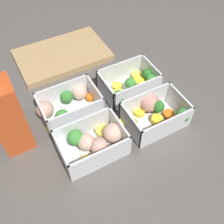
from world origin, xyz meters
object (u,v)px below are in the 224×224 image
Objects in this scene: container_near_left at (95,142)px; container_far_left at (66,106)px; container_far_right at (131,84)px; juice_carton at (8,118)px; container_near_right at (155,113)px.

container_near_left is 0.95× the size of container_far_left.
container_far_right is (0.17, 0.12, -0.00)m from container_near_left.
container_near_left is 0.77× the size of juice_carton.
container_far_right is 0.33m from juice_carton.
container_near_right is 1.00× the size of container_far_left.
container_far_left is 1.06× the size of container_far_right.
container_near_left and container_near_right have the same top height.
container_far_right is (-0.00, 0.11, -0.00)m from container_near_right.
container_far_left is at bearing 97.43° from container_near_left.
container_near_right is 0.35m from juice_carton.
container_far_left is 0.81× the size of juice_carton.
container_far_left is at bearing 13.48° from juice_carton.
container_near_right is 0.11m from container_far_right.
juice_carton reaches higher than container_far_right.
container_far_right is 0.76× the size of juice_carton.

